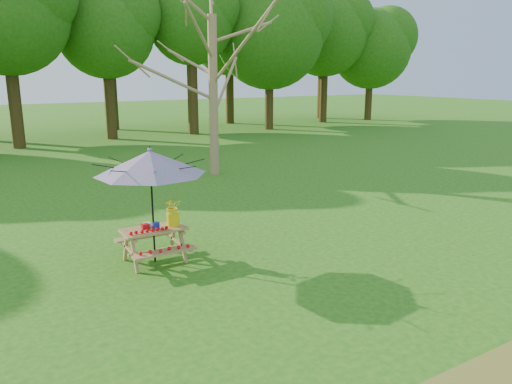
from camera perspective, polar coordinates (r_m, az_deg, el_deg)
ground at (r=8.34m, az=9.57°, el=-12.08°), size 120.00×120.00×0.00m
picnic_table at (r=9.87m, az=-11.53°, el=-6.01°), size 1.20×1.32×0.67m
patio_umbrella at (r=9.47m, az=-11.99°, el=3.30°), size 2.54×2.54×2.25m
produce_bins at (r=9.78m, az=-11.99°, el=-3.78°), size 0.32×0.38×0.13m
tomatoes_row at (r=9.55m, az=-12.11°, el=-4.32°), size 0.77×0.13×0.07m
flower_bucket at (r=9.82m, az=-9.48°, el=-2.08°), size 0.37×0.33×0.57m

